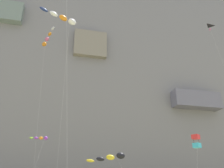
{
  "coord_description": "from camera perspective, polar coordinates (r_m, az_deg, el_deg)",
  "views": [
    {
      "loc": [
        -6.18,
        -5.11,
        2.06
      ],
      "look_at": [
        0.83,
        25.5,
        15.69
      ],
      "focal_mm": 37.86,
      "sensor_mm": 36.0,
      "label": 1
    }
  ],
  "objects": [
    {
      "name": "cliff_face",
      "position": [
        72.6,
        -6.73,
        2.73
      ],
      "size": [
        180.0,
        27.38,
        67.82
      ],
      "color": "gray",
      "rests_on": "ground"
    },
    {
      "name": "kite_windsock_far_left",
      "position": [
        50.78,
        -15.49,
        10.26
      ],
      "size": [
        2.77,
        6.53,
        30.32
      ],
      "color": "orange",
      "rests_on": "ground"
    },
    {
      "name": "kite_windsock_near_cliff",
      "position": [
        40.23,
        -11.51,
        15.25
      ],
      "size": [
        6.05,
        3.86,
        27.6
      ],
      "color": "white",
      "rests_on": "ground"
    },
    {
      "name": "kite_windsock_upper_mid",
      "position": [
        38.43,
        -16.68,
        -12.43
      ],
      "size": [
        2.7,
        5.87,
        9.11
      ],
      "color": "purple",
      "rests_on": "ground"
    },
    {
      "name": "kite_box_low_right",
      "position": [
        29.89,
        19.69,
        -12.9
      ],
      "size": [
        2.15,
        1.61,
        7.63
      ],
      "color": "red",
      "rests_on": "ground"
    },
    {
      "name": "kite_delta_high_right",
      "position": [
        51.86,
        22.57,
        11.15
      ],
      "size": [
        2.46,
        5.16,
        31.09
      ],
      "color": "black",
      "rests_on": "ground"
    },
    {
      "name": "kite_windsock_front_field",
      "position": [
        40.07,
        -0.18,
        -17.26
      ],
      "size": [
        6.67,
        5.56,
        7.19
      ],
      "color": "black",
      "rests_on": "ground"
    }
  ]
}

